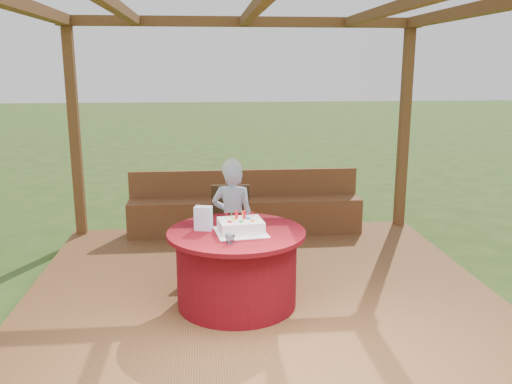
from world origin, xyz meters
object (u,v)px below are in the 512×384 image
bench (245,212)px  elderly_woman (233,217)px  gift_bag (203,218)px  drinking_glass (230,239)px  chair (231,222)px  birthday_cake (241,226)px  table (237,267)px

bench → elderly_woman: 1.51m
bench → elderly_woman: bearing=-99.4°
elderly_woman → gift_bag: bearing=-113.6°
gift_bag → elderly_woman: bearing=80.5°
drinking_glass → bench: bearing=82.9°
chair → birthday_cake: 1.12m
chair → birthday_cake: (0.04, -1.08, 0.28)m
birthday_cake → elderly_woman: bearing=92.2°
chair → drinking_glass: bearing=-93.0°
birthday_cake → chair: bearing=92.0°
bench → elderly_woman: size_ratio=2.46×
table → elderly_woman: size_ratio=1.01×
elderly_woman → birthday_cake: 0.80m
birthday_cake → gift_bag: bearing=160.8°
bench → gift_bag: size_ratio=13.98×
bench → drinking_glass: 2.60m
birthday_cake → table: bearing=126.2°
table → drinking_glass: size_ratio=14.22×
table → elderly_woman: 0.79m
bench → drinking_glass: size_ratio=34.53×
table → chair: 1.04m
drinking_glass → gift_bag: bearing=117.9°
elderly_woman → drinking_glass: bearing=-94.1°
elderly_woman → gift_bag: 0.76m
birthday_cake → gift_bag: (-0.33, 0.11, 0.05)m
table → chair: (-0.00, 1.03, 0.12)m
gift_bag → drinking_glass: (0.22, -0.41, -0.07)m
bench → gift_bag: 2.26m
table → drinking_glass: 0.52m
elderly_woman → drinking_glass: (-0.08, -1.09, 0.12)m
table → gift_bag: 0.54m
birthday_cake → drinking_glass: bearing=-110.1°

